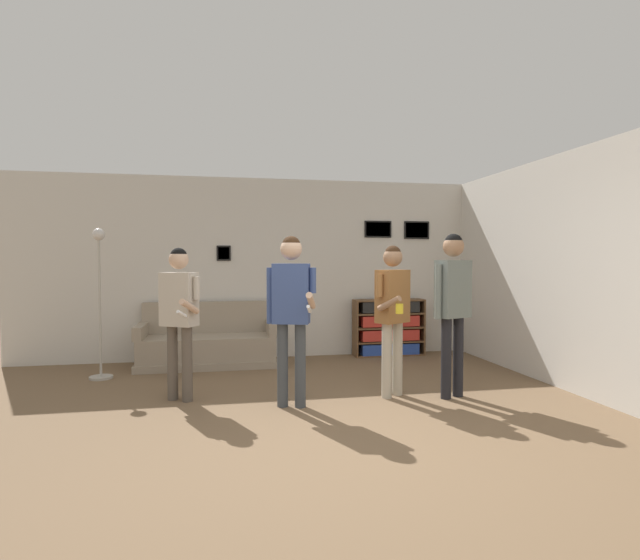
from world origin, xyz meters
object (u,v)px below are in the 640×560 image
bottle_on_floor (175,369)px  floor_lamp (100,297)px  person_player_foreground_center (291,302)px  person_player_foreground_left (179,308)px  bookshelf (389,327)px  person_spectator_near_bookshelf (453,296)px  person_watcher_holding_cup (393,304)px  drinking_cup (389,296)px  couch (208,344)px

bottle_on_floor → floor_lamp: bearing=172.6°
person_player_foreground_center → bottle_on_floor: 2.21m
floor_lamp → person_player_foreground_left: bearing=-48.7°
bookshelf → floor_lamp: bearing=-169.0°
person_player_foreground_left → person_spectator_near_bookshelf: bearing=-8.5°
person_watcher_holding_cup → bookshelf: bearing=72.2°
person_player_foreground_left → person_watcher_holding_cup: 2.26m
bookshelf → drinking_cup: size_ratio=10.03×
bookshelf → person_player_foreground_left: (-2.96, -1.97, 0.55)m
person_spectator_near_bookshelf → bottle_on_floor: bearing=153.5°
bookshelf → person_watcher_holding_cup: bearing=-107.8°
floor_lamp → drinking_cup: 4.09m
person_spectator_near_bookshelf → drinking_cup: 2.41m
person_player_foreground_center → person_spectator_near_bookshelf: (1.74, 0.02, 0.03)m
bookshelf → drinking_cup: 0.49m
person_player_foreground_center → bookshelf: bearing=52.7°
couch → drinking_cup: (2.73, 0.20, 0.64)m
drinking_cup → person_player_foreground_left: bearing=-146.3°
bookshelf → person_player_foreground_center: person_player_foreground_center is taller
person_spectator_near_bookshelf → bottle_on_floor: 3.51m
drinking_cup → person_spectator_near_bookshelf: bearing=-92.4°
bookshelf → drinking_cup: (-0.00, -0.00, 0.49)m
couch → bookshelf: bearing=4.2°
bottle_on_floor → person_player_foreground_center: bearing=-50.1°
bookshelf → person_player_foreground_center: bearing=-127.3°
person_watcher_holding_cup → person_spectator_near_bookshelf: (0.62, -0.16, 0.09)m
person_player_foreground_center → bottle_on_floor: person_player_foreground_center is taller
floor_lamp → person_watcher_holding_cup: (3.30, -1.46, -0.02)m
bottle_on_floor → drinking_cup: (3.12, 0.89, 0.82)m
couch → bottle_on_floor: size_ratio=7.11×
person_watcher_holding_cup → bottle_on_floor: size_ratio=6.13×
floor_lamp → person_watcher_holding_cup: size_ratio=1.14×
floor_lamp → person_watcher_holding_cup: floor_lamp is taller
person_spectator_near_bookshelf → person_player_foreground_left: bearing=171.5°
person_spectator_near_bookshelf → drinking_cup: size_ratio=16.04×
couch → bottle_on_floor: bearing=-119.3°
person_player_foreground_left → person_player_foreground_center: size_ratio=0.93×
person_player_foreground_left → person_watcher_holding_cup: size_ratio=0.98×
floor_lamp → person_spectator_near_bookshelf: bearing=-22.5°
drinking_cup → couch: bearing=-175.8°
floor_lamp → drinking_cup: size_ratio=17.06×
bookshelf → person_spectator_near_bookshelf: (-0.10, -2.40, 0.66)m
bookshelf → bottle_on_floor: (-3.12, -0.90, -0.33)m
bookshelf → person_watcher_holding_cup: 2.42m
person_watcher_holding_cup → bottle_on_floor: 2.89m
person_watcher_holding_cup → drinking_cup: bearing=72.3°
floor_lamp → person_spectator_near_bookshelf: floor_lamp is taller
bottle_on_floor → drinking_cup: drinking_cup is taller
person_player_foreground_center → bottle_on_floor: size_ratio=6.44×
person_player_foreground_center → person_watcher_holding_cup: 1.14m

